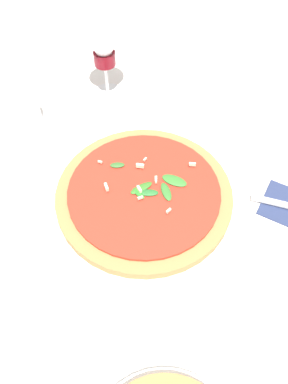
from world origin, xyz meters
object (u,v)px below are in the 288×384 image
object	(u,v)px
side_plate_white	(253,122)
pizza_arugula_main	(144,196)
shaker_pepper	(32,108)
wine_glass	(104,51)

from	to	relation	value
side_plate_white	pizza_arugula_main	bearing A→B (deg)	-106.78
pizza_arugula_main	side_plate_white	bearing A→B (deg)	73.22
shaker_pepper	wine_glass	bearing A→B (deg)	61.22
wine_glass	pizza_arugula_main	bearing A→B (deg)	-42.36
pizza_arugula_main	side_plate_white	world-z (taller)	pizza_arugula_main
pizza_arugula_main	side_plate_white	distance (m)	0.31
pizza_arugula_main	shaker_pepper	size ratio (longest dim) A/B	4.98
side_plate_white	wine_glass	bearing A→B (deg)	-165.36
wine_glass	shaker_pepper	distance (m)	0.19
shaker_pepper	side_plate_white	bearing A→B (deg)	30.37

